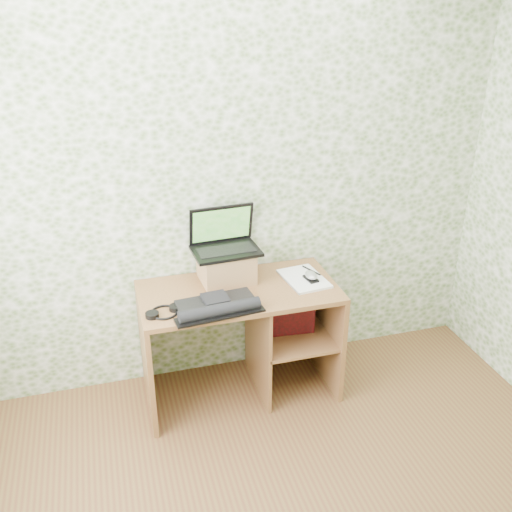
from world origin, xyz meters
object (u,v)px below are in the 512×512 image
object	(u,v)px
laptop	(224,240)
notepad	(304,279)
riser	(226,266)
keyboard	(217,306)
desk	(250,323)

from	to	relation	value
laptop	notepad	world-z (taller)	laptop
riser	notepad	distance (m)	0.49
keyboard	laptop	bearing A→B (deg)	65.41
riser	laptop	xyz separation A→B (m)	(0.00, 0.04, 0.16)
desk	notepad	size ratio (longest dim) A/B	3.63
desk	riser	world-z (taller)	riser
desk	riser	bearing A→B (deg)	135.86
laptop	keyboard	distance (m)	0.46
desk	keyboard	bearing A→B (deg)	-138.53
laptop	keyboard	world-z (taller)	laptop
desk	notepad	world-z (taller)	notepad
laptop	keyboard	bearing A→B (deg)	-112.83
laptop	notepad	size ratio (longest dim) A/B	1.26
riser	laptop	distance (m)	0.16
laptop	keyboard	xyz separation A→B (m)	(-0.13, -0.38, -0.23)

